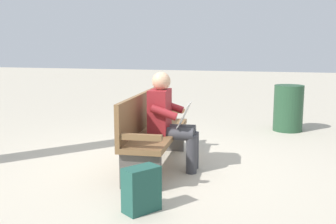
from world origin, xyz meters
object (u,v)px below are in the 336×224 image
Objects in this scene: trash_bin at (288,108)px; backpack at (141,190)px; person_seated at (169,118)px; bench_near at (151,130)px.

backpack is at bearing -18.00° from trash_bin.
backpack is 4.20m from trash_bin.
person_seated reaches higher than trash_bin.
bench_near is at bearing -105.55° from person_seated.
person_seated is 2.86× the size of backpack.
trash_bin reaches higher than backpack.
bench_near reaches higher than backpack.
bench_near is 0.30m from person_seated.
person_seated is (0.04, 0.24, 0.17)m from bench_near.
bench_near is 2.27× the size of trash_bin.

